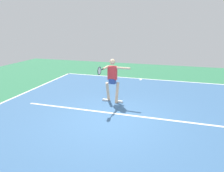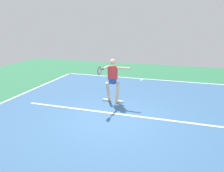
# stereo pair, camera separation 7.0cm
# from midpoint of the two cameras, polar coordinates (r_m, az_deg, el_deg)

# --- Properties ---
(ground_plane) EXTENTS (20.97, 20.97, 0.00)m
(ground_plane) POSITION_cam_midpoint_polar(r_m,az_deg,el_deg) (6.80, -0.44, -9.41)
(ground_plane) COLOR #2D754C
(court_surface) EXTENTS (9.25, 11.61, 0.00)m
(court_surface) POSITION_cam_midpoint_polar(r_m,az_deg,el_deg) (6.79, -0.44, -9.39)
(court_surface) COLOR #38608E
(court_surface) RESTS_ON ground_plane
(court_line_baseline_near) EXTENTS (9.25, 0.10, 0.01)m
(court_line_baseline_near) POSITION_cam_midpoint_polar(r_m,az_deg,el_deg) (12.11, 7.72, 1.98)
(court_line_baseline_near) COLOR white
(court_line_baseline_near) RESTS_ON ground_plane
(court_line_service) EXTENTS (6.94, 0.10, 0.01)m
(court_line_service) POSITION_cam_midpoint_polar(r_m,az_deg,el_deg) (7.32, 0.97, -7.46)
(court_line_service) COLOR white
(court_line_service) RESTS_ON ground_plane
(court_line_centre_mark) EXTENTS (0.10, 0.30, 0.01)m
(court_line_centre_mark) POSITION_cam_midpoint_polar(r_m,az_deg,el_deg) (11.92, 7.56, 1.75)
(court_line_centre_mark) COLOR white
(court_line_centre_mark) RESTS_ON ground_plane
(tennis_player) EXTENTS (1.11, 1.19, 1.72)m
(tennis_player) POSITION_cam_midpoint_polar(r_m,az_deg,el_deg) (8.11, -0.18, 2.19)
(tennis_player) COLOR beige
(tennis_player) RESTS_ON ground_plane
(tennis_ball_near_player) EXTENTS (0.07, 0.07, 0.07)m
(tennis_ball_near_player) POSITION_cam_midpoint_polar(r_m,az_deg,el_deg) (11.51, -0.61, 1.53)
(tennis_ball_near_player) COLOR #CCE033
(tennis_ball_near_player) RESTS_ON ground_plane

